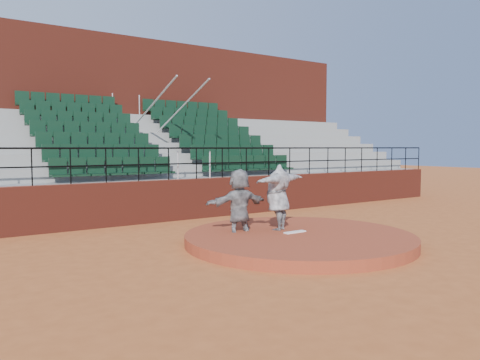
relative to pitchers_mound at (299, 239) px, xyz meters
name	(u,v)px	position (x,y,z in m)	size (l,w,h in m)	color
ground	(299,244)	(0.00, 0.00, -0.12)	(90.00, 90.00, 0.00)	#AC5627
pitchers_mound	(299,239)	(0.00, 0.00, 0.00)	(5.50, 5.50, 0.25)	#913920
pitching_rubber	(295,232)	(0.00, 0.15, 0.14)	(0.60, 0.15, 0.03)	white
boundary_wall	(197,198)	(0.00, 5.00, 0.53)	(24.00, 0.30, 1.30)	maroon
wall_railing	(196,156)	(0.00, 5.00, 1.90)	(24.04, 0.05, 1.03)	black
seating_deck	(151,170)	(0.00, 8.64, 1.33)	(24.00, 5.97, 4.63)	gray
press_box_facade	(114,120)	(0.00, 12.60, 3.43)	(24.00, 3.00, 7.10)	maroon
pitcher	(278,197)	(-0.10, 0.67, 0.95)	(2.03, 0.55, 1.65)	black
fielder	(239,205)	(-1.01, 1.08, 0.77)	(1.67, 0.53, 1.80)	black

